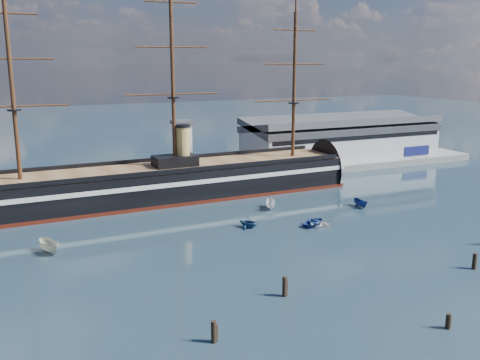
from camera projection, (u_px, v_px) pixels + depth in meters
name	position (u px, v px, depth m)	size (l,w,h in m)	color
ground	(221.00, 218.00, 111.56)	(600.00, 600.00, 0.00)	#223745
quay	(204.00, 179.00, 147.54)	(180.00, 18.00, 2.00)	slate
warehouse	(341.00, 138.00, 168.84)	(63.00, 21.00, 11.60)	#B7BABC
quay_tower	(183.00, 148.00, 139.88)	(5.00, 5.00, 15.00)	silver
warship	(160.00, 183.00, 125.54)	(113.05, 18.19, 53.94)	black
motorboat_a	(50.00, 253.00, 91.53)	(7.17, 2.63, 2.87)	beige
motorboat_b	(314.00, 225.00, 106.88)	(3.79, 1.52, 1.77)	navy
motorboat_c	(271.00, 209.00, 118.40)	(6.26, 2.29, 2.50)	silver
motorboat_d	(248.00, 228.00, 105.31)	(6.87, 2.98, 2.52)	navy
motorboat_e	(322.00, 226.00, 106.05)	(2.75, 1.10, 1.28)	silver
motorboat_f	(361.00, 207.00, 119.80)	(5.47, 2.01, 2.19)	navy
piling_near_left	(214.00, 342.00, 62.59)	(0.64, 0.64, 3.42)	black
piling_near_mid	(448.00, 329.00, 65.80)	(0.64, 0.64, 2.65)	black
piling_near_right	(474.00, 269.00, 84.52)	(0.64, 0.64, 3.29)	black
piling_extra	(284.00, 296.00, 74.78)	(0.64, 0.64, 3.62)	black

